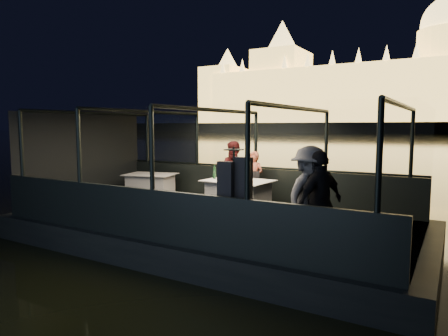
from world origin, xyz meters
The scene contains 29 objects.
river_water centered at (0.00, 80.00, 0.00)m, with size 500.00×500.00×0.00m, color black.
boat_hull centered at (0.00, 0.00, 0.00)m, with size 8.60×4.40×1.00m, color black.
boat_deck centered at (0.00, 0.00, 0.48)m, with size 8.00×4.00×0.04m, color black.
gunwale_port centered at (0.00, 2.00, 0.95)m, with size 8.00×0.08×0.90m, color black.
gunwale_starboard centered at (0.00, -2.00, 0.95)m, with size 8.00×0.08×0.90m, color black.
cabin_glass_port centered at (0.00, 2.00, 2.10)m, with size 8.00×0.02×1.40m, color #99B2B2, non-canonical shape.
cabin_glass_starboard centered at (0.00, -2.00, 2.10)m, with size 8.00×0.02×1.40m, color #99B2B2, non-canonical shape.
cabin_roof_glass centered at (0.00, 0.00, 2.80)m, with size 8.00×4.00×0.02m, color #99B2B2, non-canonical shape.
end_wall_fore centered at (-4.00, 0.00, 1.65)m, with size 0.02×4.00×2.30m, color black, non-canonical shape.
end_wall_aft centered at (4.00, 0.00, 1.65)m, with size 0.02×4.00×2.30m, color black, non-canonical shape.
canopy_ribs centered at (0.00, 0.00, 1.65)m, with size 8.00×4.00×2.30m, color black, non-canonical shape.
embankment centered at (0.00, 210.00, 1.00)m, with size 400.00×140.00×6.00m, color #423D33.
dining_table_central centered at (0.23, 0.64, 0.89)m, with size 1.45×1.05×0.77m, color silver.
dining_table_aft centered at (-2.70, 1.08, 0.89)m, with size 1.30×0.94×0.69m, color silver.
chair_port_left centered at (-0.37, 1.22, 0.95)m, with size 0.45×0.45×0.96m, color black.
chair_port_right centered at (0.21, 1.11, 0.95)m, with size 0.42×0.42×0.90m, color black.
coat_stand centered at (1.43, -1.75, 1.40)m, with size 0.46×0.37×1.65m, color black, non-canonical shape.
person_woman_coral centered at (0.15, 1.59, 1.25)m, with size 0.49×0.33×1.36m, color #CB6749.
person_man_maroon centered at (-0.36, 1.56, 1.25)m, with size 0.77×0.60×1.60m, color #441314.
passenger_stripe centered at (2.43, -1.06, 1.35)m, with size 1.08×0.61×1.66m, color silver.
passenger_dark centered at (2.64, -1.19, 1.35)m, with size 0.94×0.40×1.60m, color black.
wine_bottle centered at (-0.37, 0.60, 1.42)m, with size 0.07×0.07×0.32m, color #163D1E.
bread_basket centered at (-0.37, 0.91, 1.31)m, with size 0.18×0.18×0.07m, color brown.
amber_candle centered at (0.18, 0.69, 1.31)m, with size 0.05×0.05×0.07m, color gold.
plate_near centered at (0.26, 0.63, 1.27)m, with size 0.26×0.26×0.02m, color silver.
plate_far centered at (-0.37, 1.01, 1.27)m, with size 0.22×0.22×0.01m, color silver.
wine_glass_white centered at (-0.37, 0.59, 1.36)m, with size 0.06×0.06×0.18m, color white, non-canonical shape.
wine_glass_red centered at (0.25, 1.01, 1.36)m, with size 0.07×0.07×0.21m, color silver, non-canonical shape.
wine_glass_empty centered at (0.04, 0.64, 1.36)m, with size 0.06×0.06×0.19m, color silver, non-canonical shape.
Camera 1 is at (4.41, -7.14, 2.46)m, focal length 32.00 mm.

